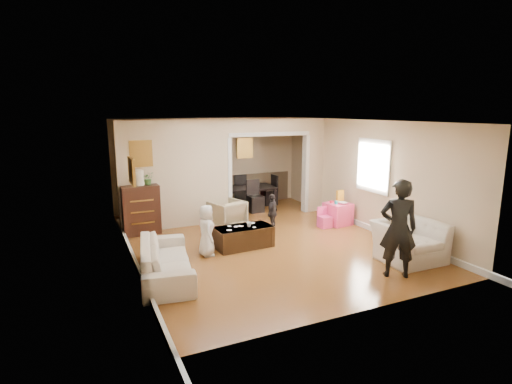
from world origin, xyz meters
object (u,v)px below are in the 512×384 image
armchair_front (409,242)px  child_toddler (272,213)px  dining_table (246,197)px  play_table (338,214)px  armchair_back (227,214)px  dresser (141,210)px  sofa (166,260)px  coffee_table (244,237)px  child_kneel_b (207,227)px  coffee_cup (249,225)px  table_lamp (139,177)px  cyan_cup (336,202)px  child_kneel_a (206,230)px  adult_person (398,228)px

armchair_front → child_toddler: (-1.53, 2.76, 0.08)m
dining_table → play_table: bearing=-60.4°
armchair_back → child_toddler: size_ratio=0.83×
dresser → child_toddler: bearing=-21.3°
armchair_back → play_table: size_ratio=1.33×
sofa → dining_table: sofa is taller
play_table → dining_table: bearing=117.2°
coffee_table → dining_table: 3.55m
play_table → child_kneel_b: bearing=-175.2°
dresser → coffee_cup: size_ratio=11.03×
table_lamp → dining_table: bearing=23.2°
armchair_back → play_table: 2.77m
armchair_front → dining_table: (-1.13, 5.25, -0.08)m
dresser → armchair_back: bearing=-11.7°
dining_table → table_lamp: bearing=-154.3°
cyan_cup → coffee_cup: bearing=-167.1°
dresser → child_kneel_a: (0.94, -2.01, -0.06)m
cyan_cup → dining_table: cyan_cup is taller
coffee_table → dining_table: dining_table is taller
dresser → dining_table: dresser is taller
dresser → cyan_cup: size_ratio=14.27×
sofa → cyan_cup: bearing=-64.1°
armchair_front → child_kneel_a: size_ratio=1.13×
table_lamp → child_kneel_b: table_lamp is taller
coffee_table → adult_person: bearing=-53.6°
armchair_back → dining_table: size_ratio=0.45×
armchair_front → table_lamp: bearing=139.6°
dresser → coffee_cup: bearing=-45.2°
cyan_cup → armchair_back: bearing=160.4°
cyan_cup → dresser: bearing=163.8°
sofa → play_table: bearing=-63.8°
coffee_cup → child_kneel_a: size_ratio=0.10×
cyan_cup → child_kneel_a: bearing=-168.9°
coffee_table → cyan_cup: size_ratio=14.70×
child_toddler → sofa: bearing=-14.2°
armchair_back → dining_table: armchair_back is taller
coffee_cup → child_toddler: 1.24m
sofa → armchair_back: bearing=-31.9°
armchair_front → play_table: size_ratio=2.04×
coffee_table → child_kneel_a: (-0.85, -0.15, 0.29)m
dresser → coffee_table: (1.79, -1.86, -0.35)m
sofa → dining_table: (3.25, 4.09, -0.01)m
armchair_front → table_lamp: (-4.37, 3.86, 0.95)m
armchair_back → coffee_table: armchair_back is taller
child_toddler → child_kneel_a: bearing=-18.0°
dresser → play_table: dresser is taller
coffee_table → dining_table: bearing=66.0°
armchair_back → child_kneel_b: 1.44m
coffee_cup → child_kneel_b: (-0.80, 0.35, -0.05)m
coffee_table → adult_person: adult_person is taller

